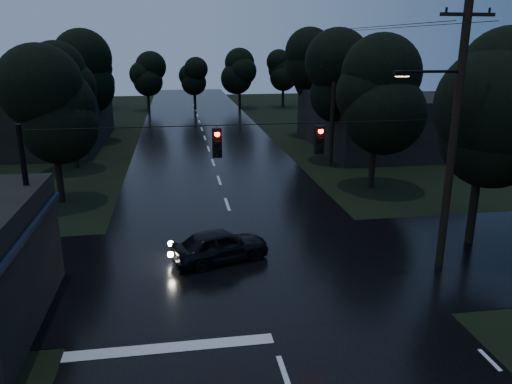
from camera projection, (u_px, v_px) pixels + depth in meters
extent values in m
cube|color=black|center=(213.00, 163.00, 36.61)|extent=(12.00, 120.00, 0.02)
cube|color=black|center=(248.00, 267.00, 19.59)|extent=(60.00, 9.00, 0.02)
cube|color=black|center=(29.00, 228.00, 14.77)|extent=(0.30, 7.00, 0.15)
cylinder|color=black|center=(52.00, 243.00, 18.07)|extent=(0.10, 0.10, 3.00)
cube|color=#F0CF60|center=(15.00, 272.00, 13.54)|extent=(0.06, 1.60, 0.50)
cube|color=#F0CF60|center=(40.00, 235.00, 16.10)|extent=(0.06, 1.20, 0.50)
cube|color=black|center=(375.00, 120.00, 41.88)|extent=(10.00, 14.00, 4.40)
cube|color=black|center=(42.00, 114.00, 43.22)|extent=(10.00, 16.00, 5.00)
cylinder|color=black|center=(453.00, 141.00, 18.34)|extent=(0.30, 0.30, 10.00)
cube|color=black|center=(468.00, 14.00, 17.08)|extent=(2.00, 0.12, 0.12)
cylinder|color=black|center=(432.00, 72.00, 17.46)|extent=(2.20, 0.10, 0.10)
cube|color=black|center=(402.00, 73.00, 17.30)|extent=(0.60, 0.25, 0.18)
cube|color=#FFB266|center=(402.00, 76.00, 17.33)|extent=(0.45, 0.18, 0.03)
cylinder|color=black|center=(332.00, 113.00, 34.90)|extent=(0.30, 0.30, 7.50)
cube|color=black|center=(334.00, 67.00, 33.99)|extent=(2.00, 0.12, 0.12)
cylinder|color=black|center=(30.00, 214.00, 16.64)|extent=(0.18, 0.18, 6.00)
cylinder|color=black|center=(252.00, 124.00, 16.97)|extent=(15.00, 0.03, 0.03)
cube|color=black|center=(217.00, 143.00, 16.97)|extent=(0.32, 0.25, 1.00)
sphere|color=#FF0C07|center=(217.00, 144.00, 16.82)|extent=(0.18, 0.18, 0.18)
cube|color=black|center=(319.00, 140.00, 17.51)|extent=(0.32, 0.25, 1.00)
sphere|color=#FF0C07|center=(320.00, 141.00, 17.37)|extent=(0.18, 0.18, 0.18)
cylinder|color=black|center=(472.00, 212.00, 21.65)|extent=(0.36, 0.36, 2.80)
sphere|color=black|center=(483.00, 135.00, 20.67)|extent=(4.48, 4.48, 4.48)
sphere|color=black|center=(487.00, 106.00, 20.33)|extent=(4.48, 4.48, 4.48)
sphere|color=black|center=(491.00, 76.00, 19.98)|extent=(4.48, 4.48, 4.48)
cylinder|color=black|center=(60.00, 180.00, 27.33)|extent=(0.36, 0.36, 2.45)
sphere|color=black|center=(53.00, 126.00, 26.47)|extent=(3.92, 3.92, 3.92)
sphere|color=black|center=(51.00, 107.00, 26.17)|extent=(3.92, 3.92, 3.92)
sphere|color=black|center=(49.00, 86.00, 25.87)|extent=(3.92, 3.92, 3.92)
cylinder|color=black|center=(75.00, 150.00, 34.78)|extent=(0.36, 0.36, 2.62)
sphere|color=black|center=(70.00, 104.00, 33.86)|extent=(4.20, 4.20, 4.20)
sphere|color=black|center=(69.00, 87.00, 33.54)|extent=(4.20, 4.20, 4.20)
sphere|color=black|center=(67.00, 70.00, 33.21)|extent=(4.20, 4.20, 4.20)
cylinder|color=black|center=(89.00, 126.00, 44.12)|extent=(0.36, 0.36, 2.80)
sphere|color=black|center=(85.00, 87.00, 43.14)|extent=(4.48, 4.48, 4.48)
sphere|color=black|center=(84.00, 73.00, 42.79)|extent=(4.48, 4.48, 4.48)
sphere|color=black|center=(82.00, 58.00, 42.45)|extent=(4.48, 4.48, 4.48)
cylinder|color=black|center=(372.00, 166.00, 30.03)|extent=(0.36, 0.36, 2.62)
sphere|color=black|center=(376.00, 113.00, 29.12)|extent=(4.20, 4.20, 4.20)
sphere|color=black|center=(377.00, 94.00, 28.79)|extent=(4.20, 4.20, 4.20)
sphere|color=black|center=(378.00, 74.00, 28.47)|extent=(4.20, 4.20, 4.20)
cylinder|color=black|center=(340.00, 140.00, 37.66)|extent=(0.36, 0.36, 2.80)
sphere|color=black|center=(342.00, 95.00, 36.69)|extent=(4.48, 4.48, 4.48)
sphere|color=black|center=(343.00, 78.00, 36.34)|extent=(4.48, 4.48, 4.48)
sphere|color=black|center=(343.00, 61.00, 36.00)|extent=(4.48, 4.48, 4.48)
cylinder|color=black|center=(312.00, 119.00, 47.19)|extent=(0.36, 0.36, 2.97)
sphere|color=black|center=(314.00, 81.00, 46.15)|extent=(4.76, 4.76, 4.76)
sphere|color=black|center=(314.00, 66.00, 45.78)|extent=(4.76, 4.76, 4.76)
sphere|color=black|center=(314.00, 52.00, 45.41)|extent=(4.76, 4.76, 4.76)
imported|color=black|center=(220.00, 245.00, 20.02)|extent=(4.20, 2.65, 1.33)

